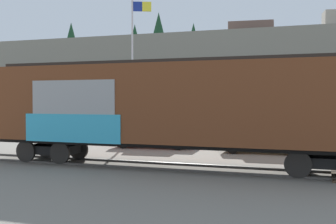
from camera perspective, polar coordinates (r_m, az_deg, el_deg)
ground_plane at (r=17.08m, az=0.95°, el=-7.33°), size 260.00×260.00×0.00m
track at (r=16.57m, az=7.14°, el=-7.49°), size 60.01×2.62×0.08m
freight_car at (r=16.89m, az=0.71°, el=0.91°), size 16.59×3.10×4.26m
flagpole at (r=29.05m, az=-4.37°, el=7.61°), size 1.25×0.62×9.41m
hillside at (r=80.83m, az=15.54°, el=4.27°), size 121.77×37.43×17.77m
parked_car_red at (r=24.07m, az=-1.83°, el=-2.71°), size 4.63×2.19×1.62m
parked_car_tan at (r=22.14m, az=12.43°, el=-3.05°), size 4.32×1.95×1.70m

